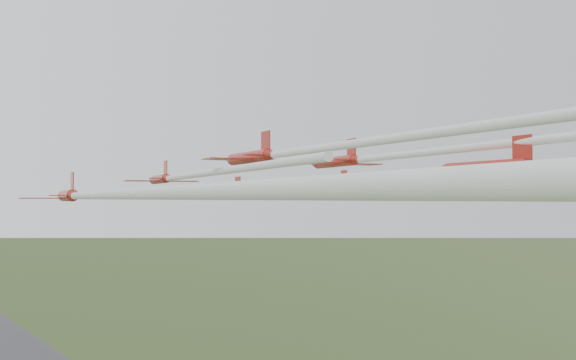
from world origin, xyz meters
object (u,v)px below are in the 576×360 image
jet_row2_right (365,184)px  jet_row4_left (330,147)px  jet_row3_left (97,195)px  jet_lead (267,192)px  jet_row3_mid (406,154)px  jet_row2_left (184,176)px

jet_row2_right → jet_row4_left: 42.01m
jet_row3_left → jet_row4_left: jet_row4_left is taller
jet_row3_left → jet_lead: bearing=54.3°
jet_row3_mid → jet_row2_left: bearing=137.4°
jet_row4_left → jet_row2_right: bearing=55.4°
jet_lead → jet_row4_left: size_ratio=1.04×
jet_row2_left → jet_row3_left: 23.75m
jet_row2_left → jet_row4_left: bearing=-81.5°
jet_row2_left → jet_row3_left: size_ratio=0.80×
jet_lead → jet_row3_mid: bearing=-91.8°
jet_row2_right → jet_row3_left: jet_row2_right is taller
jet_row2_right → jet_row4_left: bearing=-122.3°
jet_row2_left → jet_row2_right: size_ratio=1.32×
jet_lead → jet_row3_mid: 32.78m
jet_row2_left → jet_row3_mid: 22.75m
jet_lead → jet_row3_left: 46.39m
jet_row2_left → jet_row3_mid: (13.60, -18.16, 1.71)m
jet_lead → jet_row2_right: 13.27m
jet_row2_left → jet_lead: bearing=50.0°
jet_row4_left → jet_row3_mid: bearing=38.8°
jet_lead → jet_row3_left: bearing=-129.2°
jet_row2_left → jet_row2_right: bearing=20.1°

